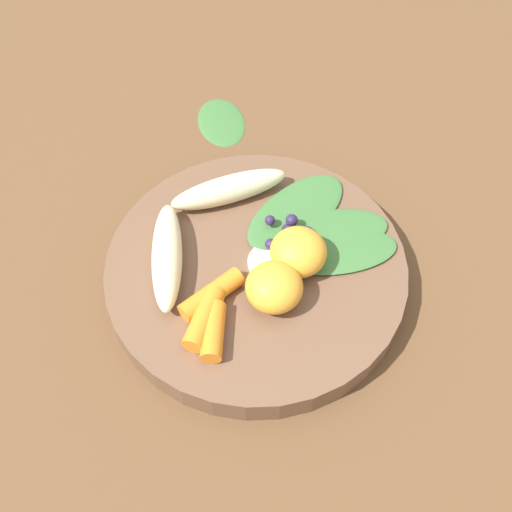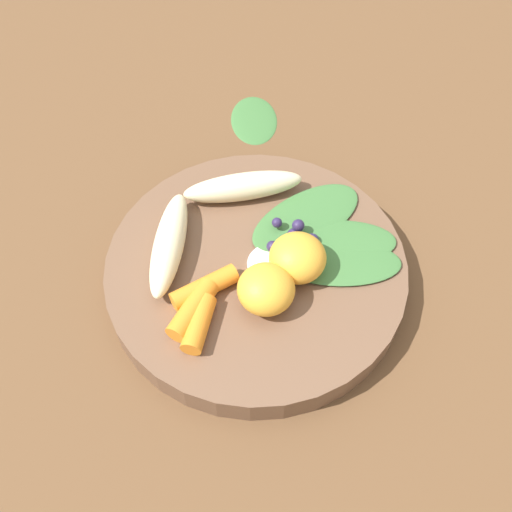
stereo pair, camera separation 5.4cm
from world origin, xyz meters
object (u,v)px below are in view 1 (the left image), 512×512
orange_segment_near (298,248)px  bowl (256,271)px  banana_peeled_right (229,189)px  banana_peeled_left (167,256)px  kale_leaf_stray (221,121)px

orange_segment_near → bowl: bearing=5.8°
banana_peeled_right → orange_segment_near: size_ratio=2.30×
bowl → banana_peeled_left: size_ratio=2.36×
bowl → banana_peeled_right: bearing=-67.9°
banana_peeled_right → kale_leaf_stray: (0.02, -0.15, -0.04)m
banana_peeled_left → kale_leaf_stray: (-0.03, -0.23, -0.04)m
banana_peeled_right → kale_leaf_stray: bearing=-104.8°
banana_peeled_left → orange_segment_near: orange_segment_near is taller
banana_peeled_left → banana_peeled_right: 0.10m
banana_peeled_left → orange_segment_near: bearing=87.7°
orange_segment_near → kale_leaf_stray: orange_segment_near is taller
bowl → banana_peeled_right: size_ratio=2.36×
bowl → orange_segment_near: bearing=-174.2°
banana_peeled_right → orange_segment_near: orange_segment_near is taller
bowl → kale_leaf_stray: (0.06, -0.22, -0.01)m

